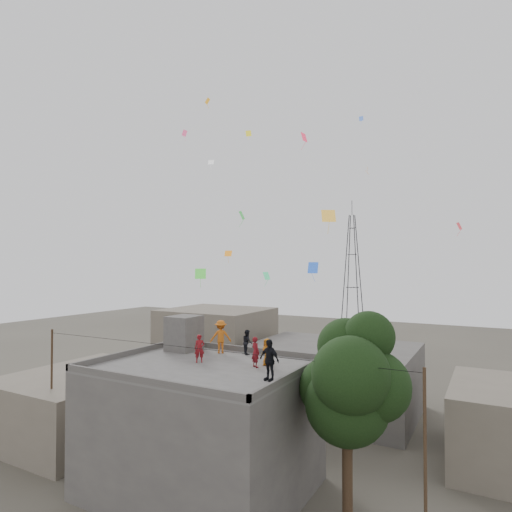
{
  "coord_description": "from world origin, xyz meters",
  "views": [
    {
      "loc": [
        12.65,
        -17.39,
        11.04
      ],
      "look_at": [
        1.13,
        3.48,
        11.59
      ],
      "focal_mm": 30.0,
      "sensor_mm": 36.0,
      "label": 1
    }
  ],
  "objects_px": {
    "tree": "(351,382)",
    "transmission_tower": "(352,280)",
    "person_red_adult": "(255,352)",
    "stair_head_box": "(184,333)",
    "person_dark_adult": "(269,360)"
  },
  "relations": [
    {
      "from": "tree",
      "to": "transmission_tower",
      "type": "distance_m",
      "value": 41.12
    },
    {
      "from": "tree",
      "to": "transmission_tower",
      "type": "xyz_separation_m",
      "value": [
        -11.37,
        39.4,
        2.97
      ]
    },
    {
      "from": "person_red_adult",
      "to": "stair_head_box",
      "type": "bearing_deg",
      "value": 12.09
    },
    {
      "from": "transmission_tower",
      "to": "person_dark_adult",
      "type": "height_order",
      "value": "transmission_tower"
    },
    {
      "from": "tree",
      "to": "transmission_tower",
      "type": "height_order",
      "value": "transmission_tower"
    },
    {
      "from": "person_dark_adult",
      "to": "tree",
      "type": "bearing_deg",
      "value": 39.13
    },
    {
      "from": "tree",
      "to": "person_dark_adult",
      "type": "relative_size",
      "value": 5.14
    },
    {
      "from": "tree",
      "to": "transmission_tower",
      "type": "bearing_deg",
      "value": 106.09
    },
    {
      "from": "stair_head_box",
      "to": "transmission_tower",
      "type": "height_order",
      "value": "transmission_tower"
    },
    {
      "from": "transmission_tower",
      "to": "person_dark_adult",
      "type": "distance_m",
      "value": 41.75
    },
    {
      "from": "stair_head_box",
      "to": "person_dark_adult",
      "type": "relative_size",
      "value": 1.13
    },
    {
      "from": "tree",
      "to": "stair_head_box",
      "type": "bearing_deg",
      "value": 169.26
    },
    {
      "from": "stair_head_box",
      "to": "person_dark_adult",
      "type": "height_order",
      "value": "stair_head_box"
    },
    {
      "from": "stair_head_box",
      "to": "tree",
      "type": "xyz_separation_m",
      "value": [
        10.57,
        -2.0,
        -1.0
      ]
    },
    {
      "from": "transmission_tower",
      "to": "person_red_adult",
      "type": "distance_m",
      "value": 39.67
    }
  ]
}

